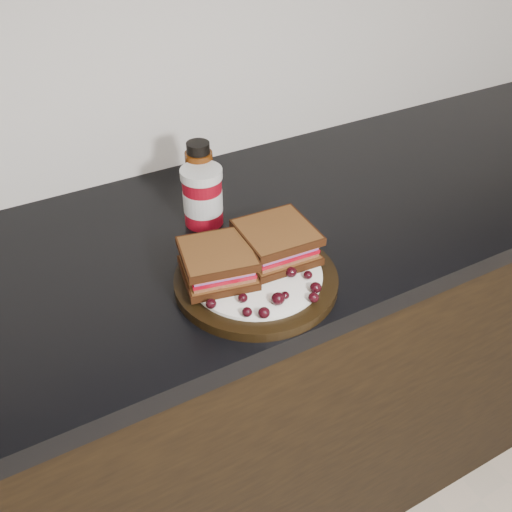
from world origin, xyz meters
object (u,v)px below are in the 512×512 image
at_px(plate, 256,280).
at_px(condiment_jar, 203,197).
at_px(sandwich_left, 218,263).
at_px(oil_bottle, 200,178).

distance_m(plate, condiment_jar, 0.22).
bearing_deg(condiment_jar, sandwich_left, -107.87).
height_order(plate, oil_bottle, oil_bottle).
bearing_deg(plate, oil_bottle, 86.06).
xyz_separation_m(plate, oil_bottle, (0.02, 0.26, 0.07)).
distance_m(sandwich_left, condiment_jar, 0.20).
distance_m(plate, oil_bottle, 0.27).
relative_size(condiment_jar, oil_bottle, 0.79).
distance_m(sandwich_left, oil_bottle, 0.25).
distance_m(condiment_jar, oil_bottle, 0.05).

